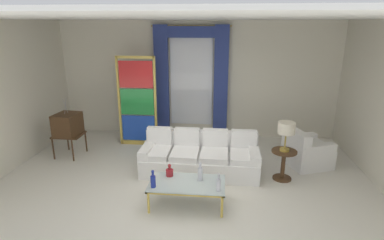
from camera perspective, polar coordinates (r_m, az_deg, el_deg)
ground_plane at (r=5.95m, az=-1.68°, el=-12.27°), size 16.00×16.00×0.00m
wall_rear at (r=8.35m, az=0.98°, el=7.33°), size 8.00×0.12×3.00m
wall_left at (r=7.34m, az=-30.78°, el=3.55°), size 0.12×7.00×3.00m
ceiling_slab at (r=5.98m, az=-0.89°, el=18.09°), size 8.00×7.60×0.04m
curtained_window at (r=8.16m, az=-0.16°, el=8.82°), size 2.00×0.17×2.70m
couch_white_long at (r=6.46m, az=1.51°, el=-6.76°), size 2.35×0.95×0.86m
coffee_table at (r=5.29m, az=-0.91°, el=-11.63°), size 1.25×0.70×0.41m
bottle_blue_decanter at (r=4.99m, az=4.86°, el=-11.52°), size 0.07×0.07×0.31m
bottle_crystal_tall at (r=5.28m, az=1.50°, el=-9.63°), size 0.08×0.08×0.33m
bottle_amber_squat at (r=5.47m, az=-4.10°, el=-9.36°), size 0.13×0.13×0.22m
bottle_ruby_flask at (r=5.13m, az=-7.08°, el=-10.83°), size 0.08×0.08×0.30m
vintage_tv at (r=7.60m, az=-21.65°, el=-0.89°), size 0.62×0.64×1.35m
armchair_white at (r=7.15m, az=19.87°, el=-5.56°), size 1.05×1.04×0.80m
stained_glass_divider at (r=7.74m, az=-9.89°, el=2.95°), size 0.95×0.05×2.20m
peacock_figurine at (r=7.60m, az=-6.92°, el=-3.82°), size 0.44×0.60×0.50m
round_side_table at (r=6.36m, az=16.24°, el=-7.36°), size 0.48×0.48×0.59m
table_lamp_brass at (r=6.12m, az=16.76°, el=-1.62°), size 0.32×0.32×0.57m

